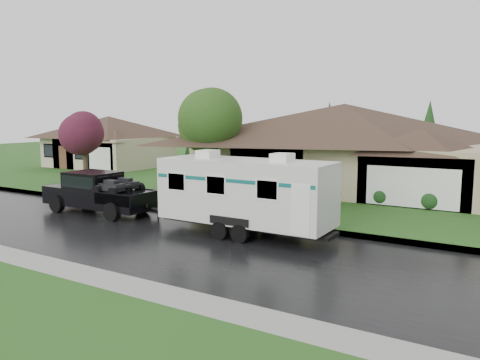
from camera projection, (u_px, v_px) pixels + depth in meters
name	position (u px, v px, depth m)	size (l,w,h in m)	color
ground	(193.00, 229.00, 20.61)	(140.00, 140.00, 0.00)	#28561A
road	(164.00, 239.00, 18.91)	(140.00, 8.00, 0.01)	black
curb	(221.00, 218.00, 22.51)	(140.00, 0.50, 0.15)	gray
lawn	(320.00, 185.00, 33.33)	(140.00, 26.00, 0.15)	#28561A
house_main	(347.00, 137.00, 30.69)	(19.44, 10.80, 6.90)	tan
house_far	(110.00, 137.00, 44.81)	(10.80, 8.64, 5.80)	tan
tree_left_green	(211.00, 124.00, 28.51)	(3.75, 3.75, 6.21)	#382B1E
tree_red	(84.00, 133.00, 34.26)	(3.10, 3.10, 5.13)	#382B1E
shrub_row	(316.00, 190.00, 27.39)	(13.60, 1.00, 1.00)	#143814
pickup_truck	(97.00, 191.00, 23.96)	(6.28, 2.39, 2.09)	black
travel_trailer	(245.00, 191.00, 19.35)	(7.74, 2.72, 3.47)	silver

